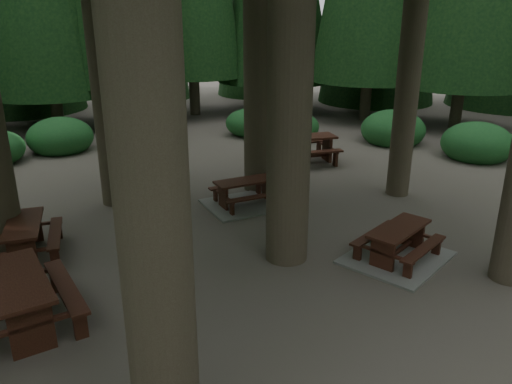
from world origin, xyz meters
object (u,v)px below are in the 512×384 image
picnic_table_a (397,249)px  picnic_table_d (304,145)px  picnic_table_b (20,294)px  picnic_table_f (25,234)px  picnic_table_c (246,197)px

picnic_table_a → picnic_table_d: (2.20, 6.70, 0.37)m
picnic_table_b → picnic_table_f: picnic_table_b is taller
picnic_table_a → picnic_table_d: 7.06m
picnic_table_b → picnic_table_d: size_ratio=0.89×
picnic_table_a → picnic_table_b: (-6.82, 1.08, 0.35)m
picnic_table_b → picnic_table_c: (5.51, 3.04, -0.36)m
picnic_table_b → picnic_table_d: bearing=-62.5°
picnic_table_f → picnic_table_d: bearing=-61.0°
picnic_table_c → picnic_table_d: size_ratio=0.87×
picnic_table_d → picnic_table_f: picnic_table_d is taller
picnic_table_b → picnic_table_f: size_ratio=1.12×
picnic_table_c → picnic_table_a: bearing=-70.7°
picnic_table_a → picnic_table_f: (-6.55, 3.72, 0.26)m
picnic_table_d → picnic_table_f: 9.24m
picnic_table_b → picnic_table_c: 6.31m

